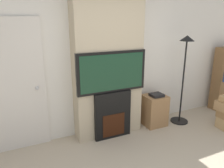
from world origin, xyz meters
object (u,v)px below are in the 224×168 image
television (112,72)px  bookshelf (224,79)px  media_stand (154,110)px  floor_lamp (184,67)px  fireplace (112,115)px

television → bookshelf: size_ratio=0.85×
media_stand → bookshelf: bearing=1.2°
media_stand → bookshelf: size_ratio=0.46×
floor_lamp → media_stand: bearing=167.9°
fireplace → media_stand: (0.93, 0.06, -0.10)m
media_stand → bookshelf: 1.92m
fireplace → media_stand: size_ratio=1.28×
fireplace → bookshelf: bearing=2.0°
fireplace → floor_lamp: size_ratio=0.49×
television → floor_lamp: (1.47, -0.05, -0.03)m
media_stand → floor_lamp: bearing=-12.1°
fireplace → television: size_ratio=0.69×
fireplace → bookshelf: size_ratio=0.59×
fireplace → bookshelf: (2.80, 0.10, 0.29)m
fireplace → floor_lamp: bearing=-2.2°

